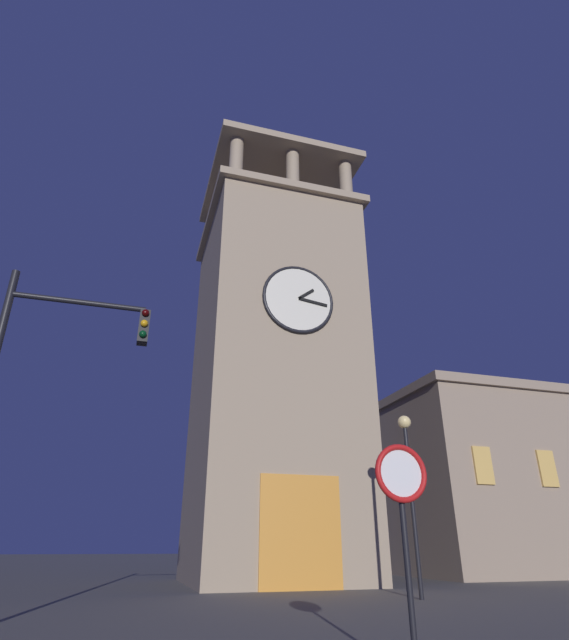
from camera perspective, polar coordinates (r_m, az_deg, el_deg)
ground_plane at (r=21.98m, az=-1.45°, el=-28.16°), size 200.00×200.00×0.00m
clocktower at (r=25.40m, az=-1.24°, el=-5.94°), size 7.87×8.61×23.93m
adjacent_wing_building at (r=34.96m, az=28.50°, el=-15.96°), size 19.59×7.48×9.73m
traffic_signal_near at (r=11.03m, az=-26.61°, el=-6.63°), size 2.92×0.41×6.77m
street_lamp at (r=17.73m, az=13.96°, el=-15.96°), size 0.44×0.44×5.56m
no_horn_sign at (r=7.31m, az=13.24°, el=-18.27°), size 0.78×0.14×2.76m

